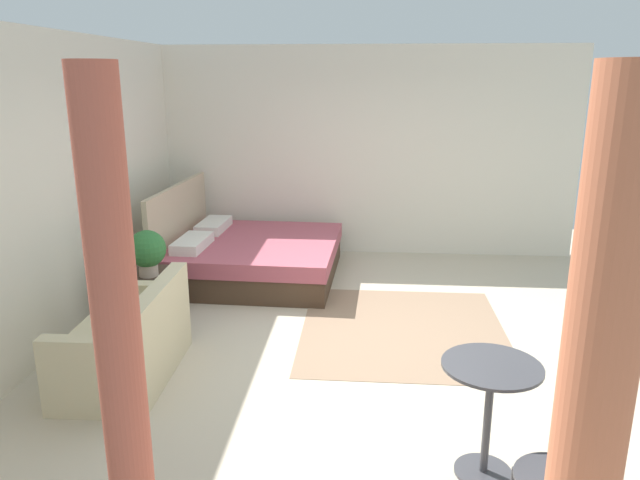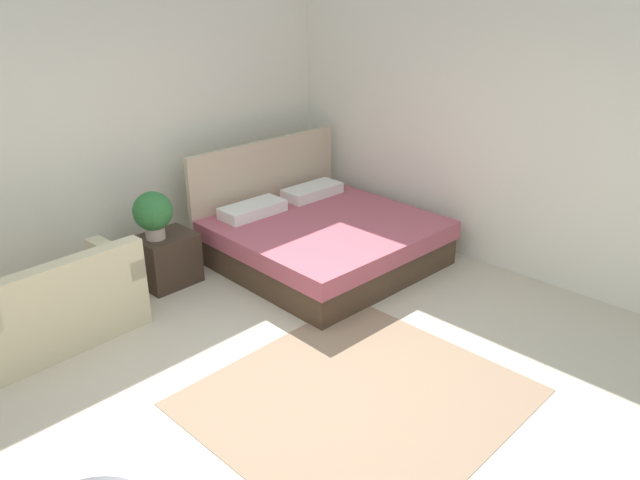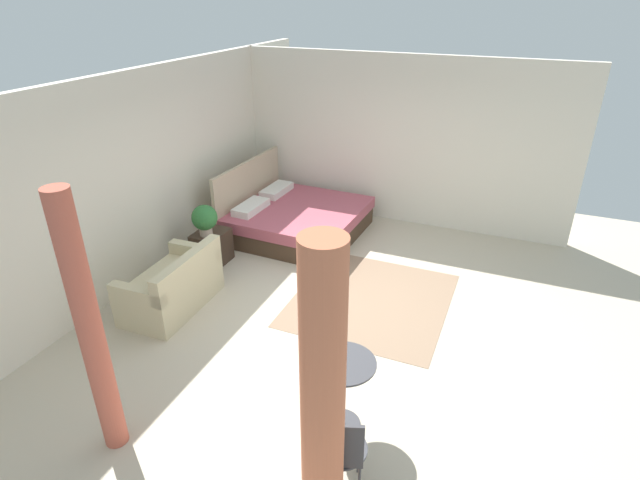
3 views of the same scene
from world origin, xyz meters
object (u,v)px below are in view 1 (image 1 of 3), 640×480
at_px(couch, 128,344).
at_px(potted_plant, 147,250).
at_px(bed, 250,256).
at_px(nightstand, 155,296).
at_px(cafe_chair_near_window, 570,476).
at_px(balcony_table, 489,399).

height_order(couch, potted_plant, potted_plant).
relative_size(bed, nightstand, 3.89).
bearing_deg(cafe_chair_near_window, potted_plant, 48.02).
relative_size(nightstand, potted_plant, 1.15).
distance_m(bed, cafe_chair_near_window, 5.03).
xyz_separation_m(nightstand, cafe_chair_near_window, (-2.96, -3.18, 0.28)).
distance_m(couch, cafe_chair_near_window, 3.46).
distance_m(couch, potted_plant, 1.22).
distance_m(bed, balcony_table, 4.28).
bearing_deg(couch, potted_plant, 10.78).
relative_size(bed, balcony_table, 2.74).
distance_m(bed, potted_plant, 1.75).
height_order(bed, balcony_table, bed).
xyz_separation_m(couch, balcony_table, (-1.04, -2.72, 0.23)).
relative_size(bed, potted_plant, 4.47).
relative_size(couch, potted_plant, 2.90).
xyz_separation_m(bed, cafe_chair_near_window, (-4.38, -2.46, 0.26)).
height_order(nightstand, cafe_chair_near_window, cafe_chair_near_window).
bearing_deg(nightstand, cafe_chair_near_window, -132.96).
bearing_deg(couch, balcony_table, -110.94).
bearing_deg(potted_plant, nightstand, 0.08).
bearing_deg(balcony_table, cafe_chair_near_window, -160.58).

